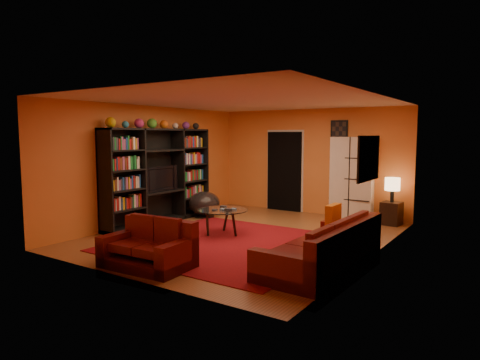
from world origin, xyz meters
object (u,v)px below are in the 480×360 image
Objects in this scene: bowl_chair at (204,204)px; table_lamp at (392,185)px; entertainment_unit at (159,176)px; storage_cabinet at (352,178)px; side_table at (391,213)px; tv at (158,179)px; loveseat at (151,247)px; sofa at (327,250)px; coffee_table at (222,212)px.

table_lamp reaches higher than bowl_chair.
entertainment_unit is 4.43m from storage_cabinet.
storage_cabinet is 1.20m from side_table.
side_table is at bearing -57.88° from tv.
tv is (0.05, -0.08, -0.05)m from entertainment_unit.
loveseat is 0.71× the size of storage_cabinet.
entertainment_unit is 1.57× the size of storage_cabinet.
tv is at bearing -144.44° from storage_cabinet.
coffee_table is (-2.54, 0.87, 0.17)m from sofa.
sofa reaches higher than coffee_table.
entertainment_unit is 3.03× the size of coffee_table.
entertainment_unit is at bearing -148.94° from side_table.
storage_cabinet reaches higher than bowl_chair.
table_lamp is (4.34, 2.72, -0.12)m from tv.
coffee_table is 1.98× the size of side_table.
side_table is (-0.03, 3.71, -0.03)m from sofa.
entertainment_unit reaches higher than bowl_chair.
loveseat is at bearing -113.57° from side_table.
tv is 4.45m from storage_cabinet.
coffee_table is at bearing 4.30° from loveseat.
table_lamp is at bearing 48.49° from coffee_table.
loveseat is 2.26m from coffee_table.
sofa is at bearing -61.99° from loveseat.
table_lamp is (2.21, 5.07, 0.59)m from loveseat.
side_table is 0.93× the size of table_lamp.
coffee_table is at bearing -122.30° from storage_cabinet.
sofa reaches higher than bowl_chair.
table_lamp is (2.51, 2.84, 0.43)m from coffee_table.
tv is 1.93× the size of side_table.
loveseat is 1.81× the size of bowl_chair.
coffee_table is (1.83, -0.11, -0.54)m from tv.
coffee_table is at bearing -5.80° from entertainment_unit.
bowl_chair is at bearing 153.79° from sofa.
tv is 5.13m from table_lamp.
storage_cabinet is at bearing 30.17° from bowl_chair.
loveseat is at bearing -48.03° from entertainment_unit.
tv is 1.80× the size of table_lamp.
bowl_chair is 1.51× the size of side_table.
entertainment_unit is at bearing 38.64° from loveseat.
loveseat is at bearing -82.38° from coffee_table.
loveseat is at bearing -146.94° from sofa.
side_table is (2.51, 2.84, -0.20)m from coffee_table.
sofa is 4.51m from bowl_chair.
entertainment_unit is at bearing -112.24° from bowl_chair.
tv is 0.98× the size of coffee_table.
side_table is at bearing 21.90° from bowl_chair.
tv is at bearing -58.09° from entertainment_unit.
sofa is at bearing -89.58° from side_table.
side_table is (4.34, 2.72, -0.75)m from tv.
entertainment_unit is 1.22× the size of sofa.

